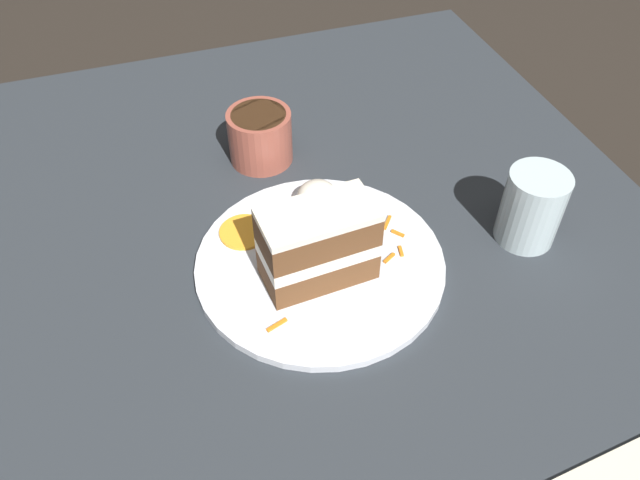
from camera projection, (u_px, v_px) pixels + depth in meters
ground_plane at (283, 302)px, 0.76m from camera, size 6.00×6.00×0.00m
dining_table at (282, 294)px, 0.75m from camera, size 1.03×1.15×0.03m
plate at (320, 263)px, 0.75m from camera, size 0.30×0.30×0.01m
cake_slice at (318, 244)px, 0.70m from camera, size 0.13×0.08×0.10m
cream_dollop at (317, 196)px, 0.80m from camera, size 0.05×0.05×0.04m
orange_garnish at (244, 232)px, 0.78m from camera, size 0.06×0.06×0.00m
carrot_shreds_scatter at (341, 237)px, 0.77m from camera, size 0.20×0.19×0.00m
drinking_glass at (530, 212)px, 0.76m from camera, size 0.07×0.07×0.10m
coffee_mug at (260, 135)px, 0.87m from camera, size 0.09×0.09×0.08m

